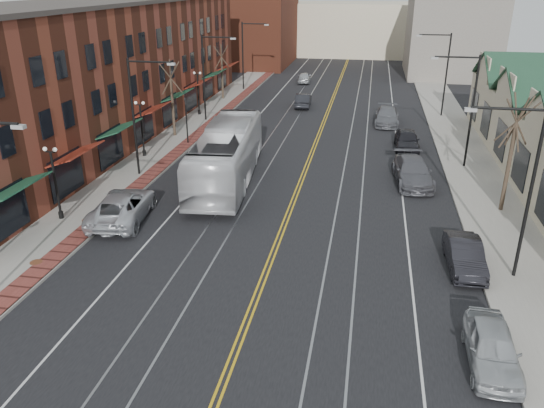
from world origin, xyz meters
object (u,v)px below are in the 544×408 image
at_px(transit_bus, 227,155).
at_px(parked_car_d, 407,140).
at_px(parked_car_a, 492,347).
at_px(parked_suv, 122,206).
at_px(parked_car_b, 465,255).
at_px(parked_car_c, 413,172).

bearing_deg(transit_bus, parked_car_d, -146.72).
xyz_separation_m(transit_bus, parked_car_a, (14.27, -16.58, -1.18)).
relative_size(transit_bus, parked_suv, 2.27).
relative_size(parked_suv, parked_car_b, 1.40).
height_order(transit_bus, parked_car_c, transit_bus).
xyz_separation_m(transit_bus, parked_car_b, (14.30, -9.54, -1.20)).
bearing_deg(parked_suv, transit_bus, -128.13).
relative_size(parked_car_a, parked_car_c, 0.74).
height_order(parked_car_a, parked_car_d, parked_car_d).
bearing_deg(parked_car_c, parked_suv, -156.60).
bearing_deg(parked_car_b, parked_car_c, 97.18).
xyz_separation_m(parked_car_a, parked_car_d, (-1.77, 26.53, 0.06)).
distance_m(transit_bus, parked_car_c, 12.70).
bearing_deg(parked_car_c, parked_car_a, -89.89).
distance_m(parked_suv, parked_car_b, 18.74).
bearing_deg(parked_car_a, parked_car_b, 90.86).
xyz_separation_m(parked_suv, parked_car_b, (18.60, -2.27, -0.13)).
height_order(parked_car_c, parked_car_d, parked_car_c).
relative_size(transit_bus, parked_car_b, 3.17).
distance_m(parked_car_a, parked_car_c, 18.61).
height_order(transit_bus, parked_car_b, transit_bus).
height_order(transit_bus, parked_car_d, transit_bus).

